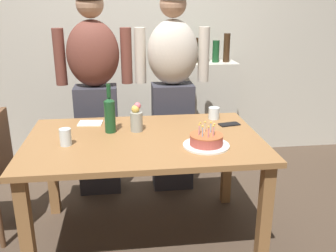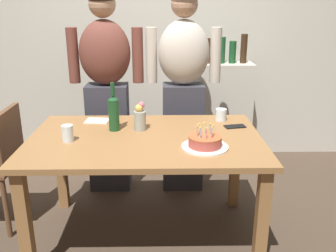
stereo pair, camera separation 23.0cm
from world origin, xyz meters
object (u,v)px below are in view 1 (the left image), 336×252
Objects in this scene: flower_vase at (136,119)px; cell_phone at (229,124)px; water_glass_near at (66,137)px; napkin_stack at (90,123)px; person_man_bearded at (95,92)px; person_woman_cardigan at (173,90)px; water_glass_far at (214,113)px; wine_bottle at (110,114)px; birthday_cake at (206,141)px.

cell_phone is at bearing 4.05° from flower_vase.
flower_vase reaches higher than water_glass_near.
person_man_bearded is (0.02, 0.42, 0.13)m from napkin_stack.
flower_vase reaches higher than cell_phone.
person_man_bearded reaches higher than water_glass_near.
person_woman_cardigan is at bearing -180.00° from person_man_bearded.
water_glass_far is at bearing 104.66° from cell_phone.
wine_bottle is 0.20× the size of person_woman_cardigan.
person_man_bearded is at bearing 102.02° from wine_bottle.
person_woman_cardigan is at bearing 108.90° from cell_phone.
birthday_cake is 0.56m from water_glass_far.
birthday_cake is at bearing 126.91° from person_man_bearded.
flower_vase reaches higher than napkin_stack.
flower_vase is 0.12× the size of person_woman_cardigan.
napkin_stack is 0.78m from person_woman_cardigan.
cell_phone and napkin_stack have the same top height.
napkin_stack is at bearing -179.54° from water_glass_far.
wine_bottle is (-0.76, -0.20, 0.08)m from water_glass_far.
cell_phone is (0.08, -0.15, -0.04)m from water_glass_far.
birthday_cake is at bearing -134.90° from cell_phone.
birthday_cake is 0.86× the size of wine_bottle.
water_glass_near is 1.10m from water_glass_far.
birthday_cake reaches higher than water_glass_near.
cell_phone is at bearing 149.65° from person_man_bearded.
person_man_bearded reaches higher than birthday_cake.
napkin_stack is 0.86× the size of flower_vase.
wine_bottle is 0.20× the size of person_man_bearded.
water_glass_far is 0.49m from person_woman_cardigan.
flower_vase is 0.68m from person_man_bearded.
flower_vase is at bearing -30.82° from napkin_stack.
wine_bottle is 0.18m from flower_vase.
cell_phone is 0.99m from napkin_stack.
water_glass_far is at bearing 0.46° from napkin_stack.
water_glass_far is at bearing 15.04° from wine_bottle.
flower_vase is at bearing 25.69° from water_glass_near.
wine_bottle is 1.97× the size of napkin_stack.
birthday_cake is 3.24× the size of water_glass_far.
cell_phone is at bearing -63.90° from water_glass_far.
cell_phone is 0.87× the size of napkin_stack.
person_woman_cardigan reaches higher than flower_vase.
wine_bottle is 0.27m from napkin_stack.
person_man_bearded reaches higher than napkin_stack.
wine_bottle reaches higher than flower_vase.
person_man_bearded reaches higher than flower_vase.
water_glass_near is 1.13m from cell_phone.
birthday_cake reaches higher than napkin_stack.
wine_bottle is 0.84m from cell_phone.
water_glass_far is 0.62m from flower_vase.
water_glass_near is at bearing 80.74° from person_man_bearded.
person_woman_cardigan is (0.50, 0.61, 0.01)m from wine_bottle.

